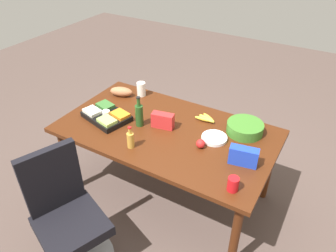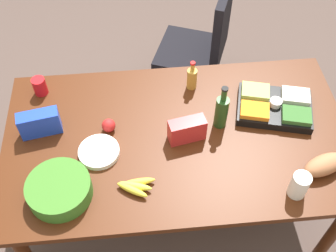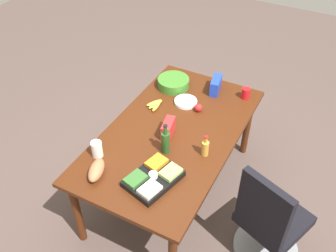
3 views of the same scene
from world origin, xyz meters
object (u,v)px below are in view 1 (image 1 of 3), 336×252
(chip_bag_blue, at_px, (243,156))
(wine_bottle, at_px, (139,115))
(conference_table, at_px, (166,136))
(chip_bag_red, at_px, (163,121))
(red_solo_cup, at_px, (233,184))
(apple_red, at_px, (201,144))
(office_chair, at_px, (69,225))
(bread_loaf, at_px, (121,92))
(banana_bunch, at_px, (206,118))
(paper_plate_stack, at_px, (214,138))
(veggie_tray, at_px, (106,115))
(mayo_jar, at_px, (141,89))
(salad_bowl, at_px, (245,128))
(dressing_bottle, at_px, (130,139))

(chip_bag_blue, bearing_deg, wine_bottle, -2.27)
(conference_table, height_order, chip_bag_red, chip_bag_red)
(red_solo_cup, height_order, apple_red, red_solo_cup)
(conference_table, height_order, wine_bottle, wine_bottle)
(office_chair, distance_m, bread_loaf, 1.46)
(banana_bunch, relative_size, paper_plate_stack, 0.92)
(conference_table, bearing_deg, office_chair, 75.09)
(office_chair, bearing_deg, chip_bag_blue, -137.97)
(conference_table, height_order, veggie_tray, veggie_tray)
(office_chair, height_order, mayo_jar, office_chair)
(paper_plate_stack, bearing_deg, banana_bunch, -51.59)
(red_solo_cup, xyz_separation_m, veggie_tray, (1.36, -0.27, -0.02))
(conference_table, height_order, salad_bowl, salad_bowl)
(salad_bowl, bearing_deg, mayo_jar, -4.98)
(bread_loaf, height_order, chip_bag_blue, chip_bag_blue)
(salad_bowl, distance_m, wine_bottle, 0.94)
(paper_plate_stack, bearing_deg, red_solo_cup, 125.93)
(dressing_bottle, height_order, mayo_jar, dressing_bottle)
(chip_bag_red, relative_size, dressing_bottle, 1.00)
(salad_bowl, height_order, chip_bag_red, chip_bag_red)
(conference_table, bearing_deg, mayo_jar, -36.73)
(salad_bowl, distance_m, paper_plate_stack, 0.30)
(dressing_bottle, bearing_deg, apple_red, -150.30)
(mayo_jar, distance_m, chip_bag_blue, 1.39)
(salad_bowl, relative_size, bread_loaf, 1.33)
(bread_loaf, relative_size, veggie_tray, 0.50)
(wine_bottle, bearing_deg, office_chair, 88.46)
(chip_bag_red, xyz_separation_m, apple_red, (-0.42, 0.10, -0.03))
(office_chair, distance_m, paper_plate_stack, 1.36)
(office_chair, bearing_deg, salad_bowl, -123.86)
(veggie_tray, bearing_deg, banana_bunch, -151.77)
(banana_bunch, relative_size, chip_bag_blue, 0.92)
(bread_loaf, bearing_deg, chip_bag_red, 157.79)
(conference_table, bearing_deg, wine_bottle, 14.22)
(chip_bag_blue, bearing_deg, dressing_bottle, 16.89)
(mayo_jar, relative_size, wine_bottle, 0.50)
(dressing_bottle, height_order, apple_red, dressing_bottle)
(wine_bottle, bearing_deg, bread_loaf, -36.65)
(wine_bottle, bearing_deg, banana_bunch, -142.99)
(chip_bag_blue, bearing_deg, veggie_tray, 1.32)
(conference_table, xyz_separation_m, veggie_tray, (0.58, 0.13, 0.12))
(dressing_bottle, height_order, wine_bottle, wine_bottle)
(office_chair, xyz_separation_m, dressing_bottle, (-0.15, -0.65, 0.46))
(salad_bowl, xyz_separation_m, red_solo_cup, (-0.16, 0.71, 0.01))
(chip_bag_blue, bearing_deg, apple_red, -3.30)
(wine_bottle, distance_m, paper_plate_stack, 0.70)
(dressing_bottle, bearing_deg, conference_table, -108.79)
(bread_loaf, xyz_separation_m, banana_bunch, (-0.97, -0.02, -0.02))
(office_chair, xyz_separation_m, apple_red, (-0.65, -0.94, 0.43))
(conference_table, distance_m, salad_bowl, 0.70)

